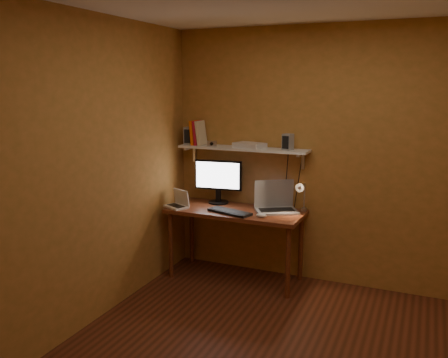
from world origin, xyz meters
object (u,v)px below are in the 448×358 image
at_px(desk_lamp, 302,193).
at_px(speaker_left, 189,136).
at_px(speaker_right, 288,142).
at_px(keyboard, 230,212).
at_px(wall_shelf, 243,149).
at_px(router, 250,145).
at_px(laptop, 275,203).
at_px(monitor, 218,179).
at_px(desk, 235,218).
at_px(shelf_camera, 212,144).
at_px(mouse, 261,215).
at_px(netbook, 179,202).

bearing_deg(desk_lamp, speaker_left, 177.15).
xyz_separation_m(speaker_left, speaker_right, (1.11, -0.01, -0.01)).
distance_m(keyboard, desk_lamp, 0.74).
distance_m(wall_shelf, router, 0.09).
distance_m(laptop, speaker_right, 0.64).
xyz_separation_m(monitor, router, (0.35, 0.01, 0.39)).
height_order(desk, shelf_camera, shelf_camera).
xyz_separation_m(shelf_camera, router, (0.40, 0.06, -0.00)).
distance_m(keyboard, speaker_left, 1.00).
height_order(laptop, desk_lamp, desk_lamp).
bearing_deg(speaker_left, laptop, -12.17).
distance_m(keyboard, mouse, 0.34).
height_order(mouse, shelf_camera, shelf_camera).
xyz_separation_m(wall_shelf, mouse, (0.34, -0.36, -0.59)).
distance_m(speaker_left, shelf_camera, 0.30).
xyz_separation_m(wall_shelf, keyboard, (-0.00, -0.34, -0.60)).
xyz_separation_m(desk, laptop, (0.39, 0.14, 0.17)).
bearing_deg(desk, router, 69.69).
bearing_deg(mouse, monitor, 150.45).
bearing_deg(mouse, laptop, 81.98).
xyz_separation_m(monitor, keyboard, (0.28, -0.34, -0.25)).
distance_m(laptop, desk_lamp, 0.30).
relative_size(netbook, shelf_camera, 2.84).
height_order(desk_lamp, speaker_right, speaker_right).
distance_m(desk, wall_shelf, 0.72).
height_order(desk, router, router).
bearing_deg(router, desk, -110.31).
distance_m(desk_lamp, shelf_camera, 1.09).
height_order(monitor, router, router).
bearing_deg(mouse, keyboard, 176.95).
bearing_deg(desk_lamp, desk, -169.19).
relative_size(desk, laptop, 2.79).
bearing_deg(desk_lamp, mouse, -137.20).
bearing_deg(router, keyboard, -102.26).
relative_size(desk, speaker_right, 8.60).
distance_m(netbook, speaker_right, 1.30).
bearing_deg(laptop, shelf_camera, 149.01).
relative_size(wall_shelf, keyboard, 3.02).
bearing_deg(desk_lamp, router, 172.83).
xyz_separation_m(keyboard, shelf_camera, (-0.33, 0.29, 0.64)).
height_order(speaker_left, shelf_camera, speaker_left).
bearing_deg(wall_shelf, laptop, -8.41).
bearing_deg(speaker_left, speaker_right, -9.75).
height_order(monitor, mouse, monitor).
bearing_deg(desk_lamp, speaker_right, 162.93).
bearing_deg(router, speaker_left, -179.20).
height_order(shelf_camera, router, shelf_camera).
height_order(speaker_right, shelf_camera, speaker_right).
bearing_deg(shelf_camera, speaker_left, 170.22).
distance_m(mouse, router, 0.78).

